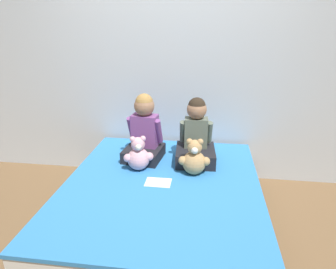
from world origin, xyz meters
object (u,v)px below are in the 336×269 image
object	(u,v)px
child_on_right	(196,137)
teddy_bear_held_by_right_child	(194,159)
child_on_left	(144,131)
teddy_bear_held_by_left_child	(138,156)
sign_card	(158,182)
bed	(162,205)

from	to	relation	value
child_on_right	teddy_bear_held_by_right_child	bearing A→B (deg)	-93.09
child_on_left	teddy_bear_held_by_left_child	distance (m)	0.29
child_on_right	sign_card	world-z (taller)	child_on_right
teddy_bear_held_by_left_child	teddy_bear_held_by_right_child	bearing A→B (deg)	-19.14
teddy_bear_held_by_right_child	sign_card	bearing A→B (deg)	-147.25
child_on_right	sign_card	xyz separation A→B (m)	(-0.28, -0.47, -0.23)
child_on_right	teddy_bear_held_by_right_child	size ratio (longest dim) A/B	1.87
child_on_left	teddy_bear_held_by_right_child	distance (m)	0.58
bed	child_on_right	world-z (taller)	child_on_right
sign_card	child_on_right	bearing A→B (deg)	59.12
teddy_bear_held_by_right_child	sign_card	world-z (taller)	teddy_bear_held_by_right_child
teddy_bear_held_by_left_child	teddy_bear_held_by_right_child	xyz separation A→B (m)	(0.49, -0.02, 0.00)
teddy_bear_held_by_left_child	sign_card	bearing A→B (deg)	-63.16
child_on_right	teddy_bear_held_by_left_child	bearing A→B (deg)	-156.59
bed	sign_card	distance (m)	0.22
bed	child_on_left	xyz separation A→B (m)	(-0.24, 0.47, 0.49)
bed	teddy_bear_held_by_left_child	xyz separation A→B (m)	(-0.24, 0.22, 0.35)
bed	teddy_bear_held_by_right_child	distance (m)	0.48
child_on_left	teddy_bear_held_by_right_child	size ratio (longest dim) A/B	1.93
bed	teddy_bear_held_by_left_child	world-z (taller)	teddy_bear_held_by_left_child
teddy_bear_held_by_left_child	child_on_left	bearing A→B (deg)	71.88
child_on_left	sign_card	size ratio (longest dim) A/B	2.99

